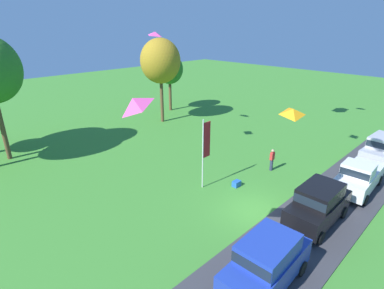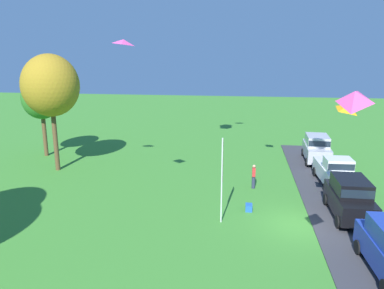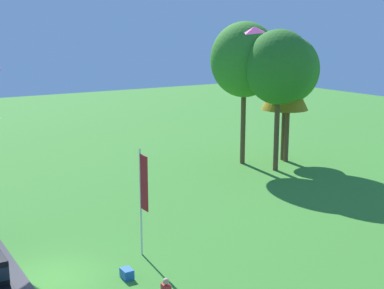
% 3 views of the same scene
% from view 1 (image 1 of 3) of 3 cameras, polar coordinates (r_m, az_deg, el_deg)
% --- Properties ---
extents(ground_plane, '(120.00, 120.00, 0.00)m').
position_cam_1_polar(ground_plane, '(18.66, 12.22, -12.35)').
color(ground_plane, '#3D842D').
extents(pavement_strip, '(36.00, 4.40, 0.06)m').
position_cam_1_polar(pavement_strip, '(17.60, 20.43, -15.60)').
color(pavement_strip, '#38383D').
rests_on(pavement_strip, ground).
extents(car_suv_by_flagpole, '(4.67, 2.19, 2.28)m').
position_cam_1_polar(car_suv_by_flagpole, '(13.58, 14.04, -20.70)').
color(car_suv_by_flagpole, '#1E389E').
rests_on(car_suv_by_flagpole, ground).
extents(car_suv_far_end, '(4.60, 2.05, 2.28)m').
position_cam_1_polar(car_suv_far_end, '(17.99, 22.95, -10.25)').
color(car_suv_far_end, black).
rests_on(car_suv_far_end, ground).
extents(car_pickup_near_entrance, '(5.07, 2.19, 2.14)m').
position_cam_1_polar(car_pickup_near_entrance, '(22.51, 29.17, -5.34)').
color(car_pickup_near_entrance, white).
rests_on(car_pickup_near_entrance, ground).
extents(car_suv_mid_row, '(4.69, 2.23, 2.28)m').
position_cam_1_polar(car_suv_mid_row, '(27.84, 32.52, -0.67)').
color(car_suv_mid_row, '#B7B7BC').
rests_on(car_suv_mid_row, ground).
extents(person_beside_suv, '(0.36, 0.24, 1.71)m').
position_cam_1_polar(person_beside_suv, '(23.38, 14.97, -2.80)').
color(person_beside_suv, '#2D334C').
rests_on(person_beside_suv, ground).
extents(tree_lone_near, '(4.32, 4.32, 9.11)m').
position_cam_1_polar(tree_lone_near, '(33.33, -6.04, 15.49)').
color(tree_lone_near, brown).
rests_on(tree_lone_near, ground).
extents(tree_far_right, '(3.36, 3.36, 7.10)m').
position_cam_1_polar(tree_far_right, '(38.33, -4.31, 14.11)').
color(tree_far_right, brown).
rests_on(tree_far_right, ground).
extents(flag_banner, '(0.71, 0.08, 4.83)m').
position_cam_1_polar(flag_banner, '(19.51, 2.56, -0.06)').
color(flag_banner, silver).
rests_on(flag_banner, ground).
extents(cooler_box, '(0.56, 0.40, 0.40)m').
position_cam_1_polar(cooler_box, '(20.93, 8.47, -7.38)').
color(cooler_box, blue).
rests_on(cooler_box, ground).
extents(kite_diamond_trailing_tail, '(1.03, 1.06, 0.38)m').
position_cam_1_polar(kite_diamond_trailing_tail, '(22.46, -7.04, 20.22)').
color(kite_diamond_trailing_tail, '#EA4C9E').
extents(kite_diamond_mid_center, '(1.30, 1.30, 0.53)m').
position_cam_1_polar(kite_diamond_mid_center, '(14.58, 18.67, 5.89)').
color(kite_diamond_mid_center, orange).
extents(kite_diamond_high_left, '(1.19, 1.09, 0.74)m').
position_cam_1_polar(kite_diamond_high_left, '(9.88, -11.21, 7.59)').
color(kite_diamond_high_left, '#EA4C9E').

